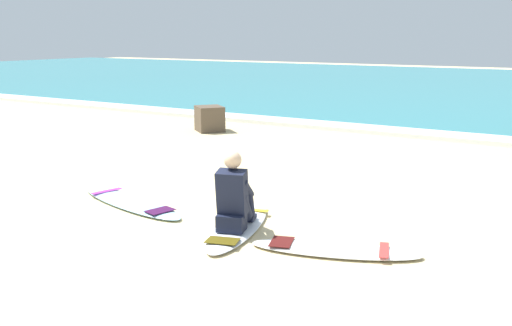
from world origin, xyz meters
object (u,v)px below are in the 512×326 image
Objects in this scene: surfboard_spare_near at (130,202)px; surfboard_spare_far at (335,249)px; surfer_seated at (234,198)px; shoreline_rock at (210,119)px; surfboard_main at (239,226)px.

surfboard_spare_near is 3.23m from surfboard_spare_far.
surfboard_spare_far is at bearing 2.38° from surfer_seated.
shoreline_rock is at bearing 135.44° from surfboard_spare_far.
surfboard_spare_far is at bearing -44.56° from shoreline_rock.
surfboard_spare_far is 8.54m from shoreline_rock.
surfboard_main and surfboard_spare_far have the same top height.
surfer_seated is at bearing -73.11° from surfboard_main.
surfboard_main is 0.44m from surfer_seated.
surfboard_spare_near is (-1.93, 0.24, -0.40)m from surfer_seated.
surfboard_main is 7.55m from shoreline_rock.
surfboard_main is at bearing 106.89° from surfer_seated.
surfer_seated is at bearing -7.23° from surfboard_spare_near.
surfboard_spare_near is at bearing 177.68° from surfboard_main.
surfer_seated is 0.49× the size of surfboard_spare_far.
surfer_seated reaches higher than shoreline_rock.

